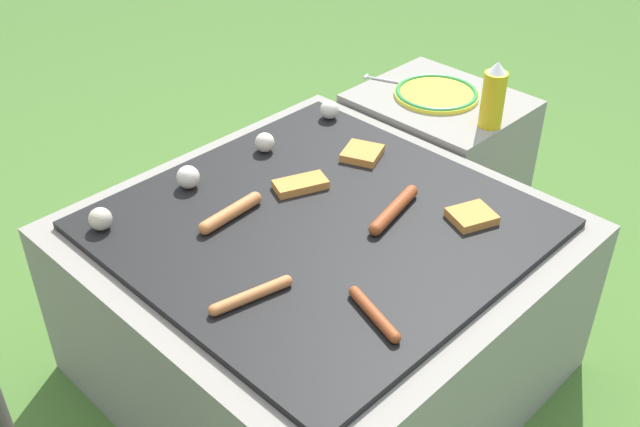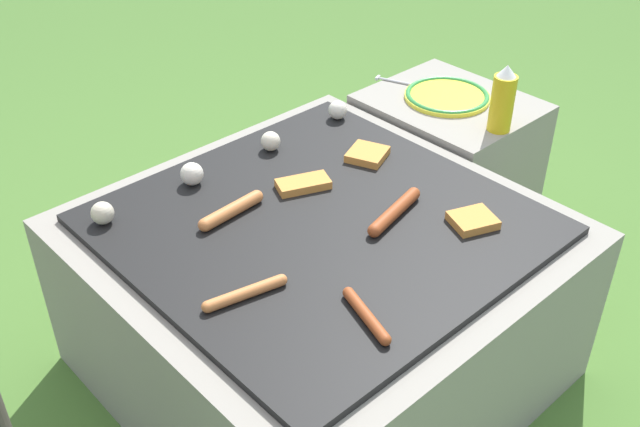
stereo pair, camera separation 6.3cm
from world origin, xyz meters
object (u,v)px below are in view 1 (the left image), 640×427
object	(u,v)px
fork_utensil	(391,81)
condiment_bottle	(493,96)
sausage_front_center	(394,210)
plate_colorful	(436,93)

from	to	relation	value
fork_utensil	condiment_bottle	bearing A→B (deg)	-93.69
sausage_front_center	fork_utensil	bearing A→B (deg)	40.68
plate_colorful	fork_utensil	world-z (taller)	plate_colorful
plate_colorful	condiment_bottle	bearing A→B (deg)	-101.77
condiment_bottle	fork_utensil	world-z (taller)	condiment_bottle
plate_colorful	fork_utensil	xyz separation A→B (m)	(-0.02, 0.16, -0.01)
sausage_front_center	condiment_bottle	xyz separation A→B (m)	(0.51, 0.09, 0.07)
fork_utensil	sausage_front_center	bearing A→B (deg)	-139.32
sausage_front_center	plate_colorful	xyz separation A→B (m)	(0.55, 0.30, -0.01)
plate_colorful	sausage_front_center	bearing A→B (deg)	-151.41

